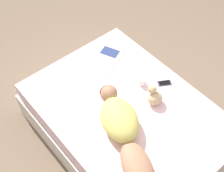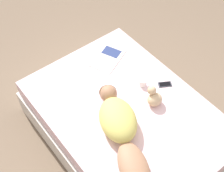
{
  "view_description": "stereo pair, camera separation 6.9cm",
  "coord_description": "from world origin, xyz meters",
  "px_view_note": "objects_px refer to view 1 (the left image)",
  "views": [
    {
      "loc": [
        -1.32,
        -1.32,
        3.21
      ],
      "look_at": [
        0.05,
        0.3,
        0.6
      ],
      "focal_mm": 50.0,
      "sensor_mm": 36.0,
      "label": 1
    },
    {
      "loc": [
        -1.27,
        -1.37,
        3.21
      ],
      "look_at": [
        0.05,
        0.3,
        0.6
      ],
      "focal_mm": 50.0,
      "sensor_mm": 36.0,
      "label": 2
    }
  ],
  "objects_px": {
    "person": "(123,128)",
    "cell_phone": "(165,83)",
    "open_magazine": "(106,58)",
    "coffee_mug": "(142,82)"
  },
  "relations": [
    {
      "from": "person",
      "to": "open_magazine",
      "type": "distance_m",
      "value": 1.05
    },
    {
      "from": "open_magazine",
      "to": "cell_phone",
      "type": "height_order",
      "value": "same"
    },
    {
      "from": "person",
      "to": "coffee_mug",
      "type": "height_order",
      "value": "person"
    },
    {
      "from": "open_magazine",
      "to": "coffee_mug",
      "type": "xyz_separation_m",
      "value": [
        0.05,
        -0.57,
        0.04
      ]
    },
    {
      "from": "person",
      "to": "coffee_mug",
      "type": "distance_m",
      "value": 0.67
    },
    {
      "from": "coffee_mug",
      "to": "cell_phone",
      "type": "relative_size",
      "value": 0.67
    },
    {
      "from": "coffee_mug",
      "to": "cell_phone",
      "type": "bearing_deg",
      "value": -37.34
    },
    {
      "from": "open_magazine",
      "to": "coffee_mug",
      "type": "relative_size",
      "value": 4.72
    },
    {
      "from": "person",
      "to": "cell_phone",
      "type": "relative_size",
      "value": 7.42
    },
    {
      "from": "open_magazine",
      "to": "coffee_mug",
      "type": "height_order",
      "value": "coffee_mug"
    }
  ]
}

